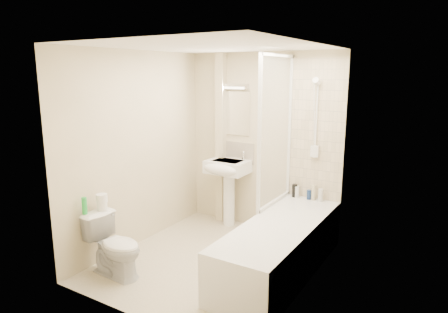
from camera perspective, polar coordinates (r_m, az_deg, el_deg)
The scene contains 24 objects.
floor at distance 4.76m, azimuth -1.67°, elevation -14.75°, with size 2.50×2.50×0.00m, color beige.
wall_back at distance 5.42m, azimuth 5.48°, elevation 1.94°, with size 2.20×0.02×2.40m, color beige.
wall_left at distance 5.03m, azimuth -12.32°, elevation 0.92°, with size 0.02×2.50×2.40m, color beige.
wall_right at distance 3.88m, azimuth 11.98°, elevation -2.33°, with size 0.02×2.50×2.40m, color beige.
ceiling at distance 4.26m, azimuth -1.88°, elevation 15.46°, with size 2.20×2.50×0.02m, color white.
tile_back at distance 5.10m, azimuth 13.07°, elevation 3.60°, with size 0.70×0.01×1.75m, color beige.
tile_right at distance 4.02m, azimuth 12.92°, elevation 1.42°, with size 0.01×2.10×1.75m, color beige.
pipe_boxing at distance 5.67m, azimuth -0.44°, elevation 2.42°, with size 0.12×0.12×2.40m, color beige.
splashback at distance 5.64m, azimuth 1.57°, elevation 0.62°, with size 0.60×0.01×0.30m, color beige.
mirror at distance 5.55m, azimuth 1.59°, elevation 6.18°, with size 0.46×0.01×0.60m, color white.
strip_light at distance 5.51m, azimuth 1.49°, elevation 9.99°, with size 0.42×0.07×0.07m, color silver.
bathtub at distance 4.48m, azimuth 8.03°, elevation -12.58°, with size 0.70×2.10×0.55m.
shower_screen at distance 4.81m, azimuth 7.45°, elevation 3.63°, with size 0.04×0.92×1.80m.
shower_fixture at distance 5.04m, azimuth 12.96°, elevation 4.90°, with size 0.10×0.16×0.99m.
pedestal_sink at distance 5.51m, azimuth 0.37°, elevation -2.56°, with size 0.56×0.50×1.08m.
bottle_black_a at distance 5.27m, azimuth 10.05°, elevation -4.82°, with size 0.07×0.07×0.17m, color black.
bottle_white_a at distance 5.26m, azimuth 10.37°, elevation -4.98°, with size 0.06×0.06×0.15m, color silver.
bottle_blue at distance 5.21m, azimuth 12.04°, elevation -5.35°, with size 0.05×0.05×0.12m, color navy.
bottle_cream at distance 5.19m, azimuth 12.67°, elevation -5.08°, with size 0.05×0.05×0.19m, color beige.
bottle_white_b at distance 5.16m, azimuth 13.63°, elevation -5.38°, with size 0.06×0.06×0.16m, color silver.
toilet at distance 4.50m, azimuth -15.30°, elevation -12.16°, with size 0.67×0.41×0.67m, color white.
toilet_roll_lower at distance 4.57m, azimuth -17.02°, elevation -6.79°, with size 0.11×0.11×0.09m, color white.
toilet_roll_upper at distance 4.54m, azimuth -17.06°, elevation -5.72°, with size 0.12×0.12×0.09m, color white.
green_bottle at distance 4.49m, azimuth -19.31°, elevation -6.65°, with size 0.05×0.05×0.18m, color green.
Camera 1 is at (2.33, -3.56, 2.14)m, focal length 32.00 mm.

